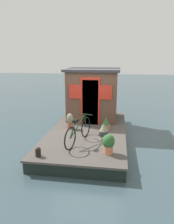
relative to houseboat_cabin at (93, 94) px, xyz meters
name	(u,v)px	position (x,y,z in m)	size (l,w,h in m)	color
ground_plane	(88,140)	(-1.46, 0.00, -1.43)	(60.00, 60.00, 0.00)	#384C54
houseboat_deck	(88,135)	(-1.46, 0.00, -1.24)	(5.15, 2.64, 0.39)	#4C4742
houseboat_cabin	(93,94)	(0.00, 0.00, 0.00)	(1.89, 2.13, 2.06)	brown
bicycle	(79,131)	(-2.67, 0.10, -0.67)	(1.68, 0.60, 0.79)	black
potted_plant_thyme	(106,124)	(-1.41, -0.63, -0.82)	(0.30, 0.30, 0.47)	#C6754C
potted_plant_mint	(70,121)	(-1.45, 0.65, -0.74)	(0.25, 0.25, 0.56)	#935138
potted_plant_ivy	(104,130)	(-1.94, -0.59, -0.85)	(0.31, 0.31, 0.40)	#38383D
potted_plant_geranium	(108,143)	(-3.29, -0.82, -0.74)	(0.33, 0.33, 0.55)	#C6754C
mooring_bollard	(38,152)	(-3.73, 0.97, -0.91)	(0.15, 0.15, 0.26)	black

